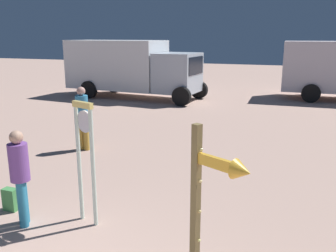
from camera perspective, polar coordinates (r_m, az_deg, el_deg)
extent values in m
cylinder|color=white|center=(6.50, -13.72, -5.88)|extent=(0.07, 0.07, 2.04)
cylinder|color=white|center=(6.24, -11.63, -6.64)|extent=(0.07, 0.07, 2.04)
cube|color=#FFDF72|center=(6.09, -13.24, 3.25)|extent=(0.45, 0.21, 0.10)
cylinder|color=white|center=(6.16, -12.87, 0.69)|extent=(0.37, 0.15, 0.37)
cube|color=black|center=(6.18, -12.69, 0.73)|extent=(0.08, 0.04, 0.06)
cube|color=black|center=(6.18, -12.69, 0.73)|extent=(0.14, 0.06, 0.04)
cube|color=olive|center=(4.90, 4.34, -11.80)|extent=(0.13, 0.13, 2.12)
cube|color=gold|center=(4.46, 7.62, -5.78)|extent=(0.52, 0.30, 0.14)
cone|color=gold|center=(4.25, 11.59, -6.95)|extent=(0.31, 0.32, 0.25)
sphere|color=#EEE986|center=(5.10, 4.93, -17.44)|extent=(0.04, 0.04, 0.04)
sphere|color=#FFE185|center=(4.90, 5.03, -13.20)|extent=(0.04, 0.04, 0.04)
sphere|color=#FFE897|center=(4.72, 5.14, -8.62)|extent=(0.04, 0.04, 0.04)
sphere|color=#FFE786|center=(4.57, 5.26, -3.72)|extent=(0.04, 0.04, 0.04)
cylinder|color=teal|center=(6.91, -21.67, -10.80)|extent=(0.15, 0.15, 0.81)
cylinder|color=teal|center=(6.76, -21.82, -11.35)|extent=(0.15, 0.15, 0.81)
cylinder|color=#764899|center=(6.57, -22.32, -5.28)|extent=(0.32, 0.32, 0.64)
sphere|color=tan|center=(6.45, -22.67, -1.63)|extent=(0.22, 0.22, 0.22)
cube|color=#49954F|center=(7.53, -23.42, -10.50)|extent=(0.27, 0.16, 0.43)
cube|color=#409858|center=(7.62, -22.84, -10.68)|extent=(0.19, 0.04, 0.19)
cylinder|color=gold|center=(10.60, -12.70, -1.40)|extent=(0.16, 0.16, 0.88)
cylinder|color=gold|center=(10.69, -13.49, -1.31)|extent=(0.16, 0.16, 0.88)
cylinder|color=teal|center=(10.47, -13.33, 2.80)|extent=(0.35, 0.35, 0.69)
sphere|color=tan|center=(10.39, -13.47, 5.33)|extent=(0.24, 0.24, 0.24)
cube|color=silver|center=(19.74, -8.06, 9.52)|extent=(5.26, 2.73, 2.50)
cube|color=silver|center=(18.09, 1.52, 8.32)|extent=(2.07, 2.34, 1.91)
cube|color=black|center=(17.70, 4.41, 9.41)|extent=(0.19, 1.83, 0.84)
cylinder|color=black|center=(16.88, 2.12, 4.63)|extent=(0.92, 0.33, 0.90)
cylinder|color=black|center=(19.03, 4.88, 5.65)|extent=(0.92, 0.33, 0.90)
cylinder|color=black|center=(19.50, -12.28, 5.59)|extent=(0.92, 0.33, 0.90)
cylinder|color=black|center=(21.38, -8.49, 6.47)|extent=(0.92, 0.33, 0.90)
cube|color=silver|center=(20.26, 23.35, 8.59)|extent=(4.09, 2.48, 2.46)
cylinder|color=black|center=(19.15, 21.46, 4.79)|extent=(0.91, 0.27, 0.90)
cylinder|color=black|center=(21.55, 21.20, 5.74)|extent=(0.91, 0.27, 0.90)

